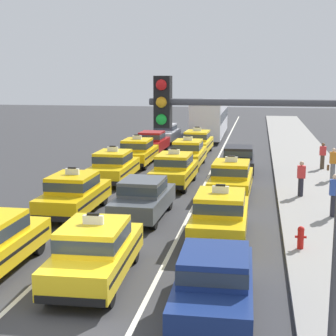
{
  "coord_description": "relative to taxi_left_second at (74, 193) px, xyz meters",
  "views": [
    {
      "loc": [
        4.25,
        -10.15,
        5.6
      ],
      "look_at": [
        0.15,
        13.08,
        1.3
      ],
      "focal_mm": 55.03,
      "sensor_mm": 36.0,
      "label": 1
    }
  ],
  "objects": [
    {
      "name": "sedan_left_fifth",
      "position": [
        -0.21,
        16.53,
        -0.03
      ],
      "size": [
        1.87,
        4.34,
        1.58
      ],
      "color": "black",
      "rests_on": "ground"
    },
    {
      "name": "sedan_left_sixth",
      "position": [
        -0.3,
        22.45,
        -0.03
      ],
      "size": [
        1.91,
        4.36,
        1.58
      ],
      "color": "black",
      "rests_on": "ground"
    },
    {
      "name": "taxi_left_second",
      "position": [
        0.0,
        0.0,
        0.0
      ],
      "size": [
        1.84,
        4.57,
        1.96
      ],
      "color": "black",
      "rests_on": "ground"
    },
    {
      "name": "sedan_right_fourth",
      "position": [
        6.19,
        9.82,
        -0.03
      ],
      "size": [
        1.84,
        4.33,
        1.58
      ],
      "color": "black",
      "rests_on": "ground"
    },
    {
      "name": "pedestrian_by_storefront",
      "position": [
        9.24,
        4.19,
        0.09
      ],
      "size": [
        0.36,
        0.24,
        1.61
      ],
      "color": "#23232D",
      "rests_on": "sidewalk_curb"
    },
    {
      "name": "ground_plane",
      "position": [
        3.02,
        -9.14,
        -0.88
      ],
      "size": [
        160.0,
        160.0,
        0.0
      ],
      "primitive_type": "plane",
      "color": "#353538"
    },
    {
      "name": "pedestrian_mid_block",
      "position": [
        10.23,
        0.9,
        0.12
      ],
      "size": [
        0.36,
        0.24,
        1.67
      ],
      "color": "#23232D",
      "rests_on": "sidewalk_curb"
    },
    {
      "name": "traffic_light_pole",
      "position": [
        7.5,
        -11.77,
        2.94
      ],
      "size": [
        2.87,
        0.33,
        5.58
      ],
      "color": "#47474C",
      "rests_on": "ground"
    },
    {
      "name": "taxi_center_fourth",
      "position": [
        3.08,
        11.48,
        0.0
      ],
      "size": [
        1.84,
        4.57,
        1.96
      ],
      "color": "black",
      "rests_on": "ground"
    },
    {
      "name": "taxi_left_third",
      "position": [
        -0.15,
        6.33,
        0.0
      ],
      "size": [
        1.86,
        4.58,
        1.96
      ],
      "color": "black",
      "rests_on": "ground"
    },
    {
      "name": "pedestrian_trailing",
      "position": [
        11.01,
        11.47,
        0.05
      ],
      "size": [
        0.36,
        0.24,
        1.54
      ],
      "color": "#473828",
      "rests_on": "sidewalk_curb"
    },
    {
      "name": "fire_hydrant",
      "position": [
        8.7,
        -3.17,
        -0.33
      ],
      "size": [
        0.36,
        0.22,
        0.73
      ],
      "color": "red",
      "rests_on": "sidewalk_curb"
    },
    {
      "name": "lane_stripe_left_center",
      "position": [
        1.42,
        10.86,
        -0.87
      ],
      "size": [
        0.14,
        80.0,
        0.01
      ],
      "primitive_type": "cube",
      "color": "silver",
      "rests_on": "ground"
    },
    {
      "name": "taxi_right_second",
      "position": [
        6.08,
        -2.23,
        0.0
      ],
      "size": [
        1.83,
        4.57,
        1.96
      ],
      "color": "black",
      "rests_on": "ground"
    },
    {
      "name": "taxi_center_third",
      "position": [
        3.14,
        6.01,
        0.0
      ],
      "size": [
        1.92,
        4.6,
        1.96
      ],
      "color": "black",
      "rests_on": "ground"
    },
    {
      "name": "taxi_center_nearest",
      "position": [
        3.0,
        -6.48,
        0.0
      ],
      "size": [
        1.98,
        4.62,
        1.96
      ],
      "color": "black",
      "rests_on": "ground"
    },
    {
      "name": "sedan_right_nearest",
      "position": [
        6.37,
        -7.92,
        -0.03
      ],
      "size": [
        1.86,
        4.34,
        1.58
      ],
      "color": "black",
      "rests_on": "ground"
    },
    {
      "name": "taxi_center_fifth",
      "position": [
        3.01,
        16.84,
        0.0
      ],
      "size": [
        1.91,
        4.6,
        1.96
      ],
      "color": "black",
      "rests_on": "ground"
    },
    {
      "name": "taxi_right_third",
      "position": [
        6.1,
        4.15,
        0.0
      ],
      "size": [
        1.93,
        4.6,
        1.96
      ],
      "color": "black",
      "rests_on": "ground"
    },
    {
      "name": "pedestrian_far_corner",
      "position": [
        11.14,
        8.1,
        0.13
      ],
      "size": [
        0.47,
        0.24,
        1.7
      ],
      "color": "slate",
      "rests_on": "sidewalk_curb"
    },
    {
      "name": "sidewalk_curb",
      "position": [
        10.22,
        5.86,
        -0.8
      ],
      "size": [
        4.0,
        90.0,
        0.15
      ],
      "primitive_type": "cube",
      "color": "gray",
      "rests_on": "ground"
    },
    {
      "name": "taxi_left_fourth",
      "position": [
        -0.08,
        11.5,
        0.0
      ],
      "size": [
        1.85,
        4.57,
        1.96
      ],
      "color": "black",
      "rests_on": "ground"
    },
    {
      "name": "lane_stripe_center_right",
      "position": [
        4.62,
        10.86,
        -0.87
      ],
      "size": [
        0.14,
        80.0,
        0.01
      ],
      "primitive_type": "cube",
      "color": "silver",
      "rests_on": "ground"
    },
    {
      "name": "sedan_center_second",
      "position": [
        2.89,
        -0.08,
        -0.03
      ],
      "size": [
        1.86,
        4.34,
        1.58
      ],
      "color": "black",
      "rests_on": "ground"
    },
    {
      "name": "bus_center_sixth",
      "position": [
        3.0,
        26.7,
        0.94
      ],
      "size": [
        2.62,
        11.22,
        3.22
      ],
      "color": "black",
      "rests_on": "ground"
    }
  ]
}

